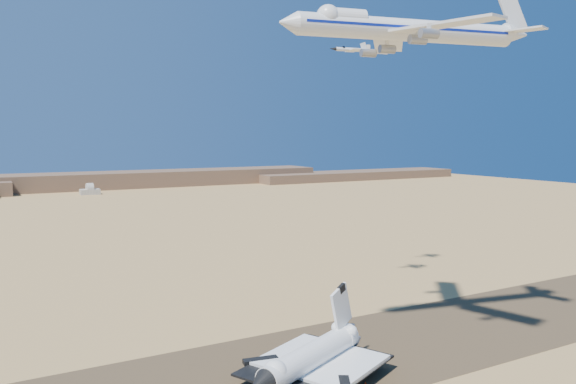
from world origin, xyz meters
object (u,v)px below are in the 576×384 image
carrier_747 (401,30)px  chase_jet_d (375,52)px  crew_b (356,379)px  shuttle (311,359)px  chase_jet_c (350,49)px

carrier_747 → chase_jet_d: size_ratio=5.30×
carrier_747 → crew_b: bearing=-139.5°
carrier_747 → crew_b: carrier_747 is taller
shuttle → chase_jet_d: bearing=19.2°
shuttle → chase_jet_d: chase_jet_d is taller
chase_jet_d → shuttle: bearing=-129.1°
carrier_747 → shuttle: bearing=-156.5°
crew_b → chase_jet_d: (63.39, 76.41, 92.37)m
crew_b → chase_jet_c: size_ratio=0.11×
carrier_747 → crew_b: (-22.14, -12.16, -87.04)m
carrier_747 → chase_jet_c: (19.86, 51.03, 2.97)m
crew_b → chase_jet_d: bearing=-52.0°
shuttle → carrier_747: bearing=-13.1°
carrier_747 → chase_jet_c: 54.84m
crew_b → chase_jet_c: bearing=-46.0°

